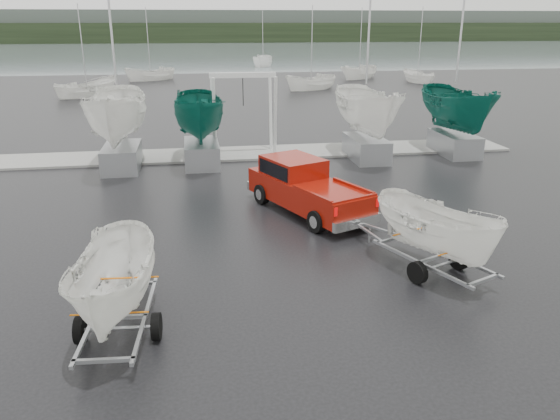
# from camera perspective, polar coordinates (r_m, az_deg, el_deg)

# --- Properties ---
(ground_plane) EXTENTS (120.00, 120.00, 0.00)m
(ground_plane) POSITION_cam_1_polar(r_m,az_deg,el_deg) (16.01, -2.74, -4.93)
(ground_plane) COLOR black
(ground_plane) RESTS_ON ground
(lake) EXTENTS (300.00, 300.00, 0.00)m
(lake) POSITION_cam_1_polar(r_m,az_deg,el_deg) (114.73, -8.75, 15.67)
(lake) COLOR slate
(lake) RESTS_ON ground
(dock) EXTENTS (30.00, 3.00, 0.12)m
(dock) POSITION_cam_1_polar(r_m,az_deg,el_deg) (28.33, -5.80, 5.83)
(dock) COLOR gray
(dock) RESTS_ON ground
(treeline) EXTENTS (300.00, 8.00, 6.00)m
(treeline) POSITION_cam_1_polar(r_m,az_deg,el_deg) (184.57, -9.18, 17.82)
(treeline) COLOR black
(treeline) RESTS_ON ground
(far_hill) EXTENTS (300.00, 6.00, 10.00)m
(far_hill) POSITION_cam_1_polar(r_m,az_deg,el_deg) (192.55, -9.24, 18.45)
(far_hill) COLOR #4C5651
(far_hill) RESTS_ON ground
(pickup_truck) EXTENTS (3.86, 5.79, 1.83)m
(pickup_truck) POSITION_cam_1_polar(r_m,az_deg,el_deg) (19.61, 2.46, 2.63)
(pickup_truck) COLOR maroon
(pickup_truck) RESTS_ON ground
(trailer_hitched) EXTENTS (2.49, 3.77, 4.63)m
(trailer_hitched) POSITION_cam_1_polar(r_m,az_deg,el_deg) (14.70, 16.48, 2.55)
(trailer_hitched) COLOR #989BA1
(trailer_hitched) RESTS_ON ground
(trailer_parked) EXTENTS (1.82, 3.68, 4.75)m
(trailer_parked) POSITION_cam_1_polar(r_m,az_deg,el_deg) (11.65, -17.38, -1.54)
(trailer_parked) COLOR #989BA1
(trailer_parked) RESTS_ON ground
(boat_hoist) EXTENTS (3.30, 2.18, 4.12)m
(boat_hoist) POSITION_cam_1_polar(r_m,az_deg,el_deg) (27.92, -3.86, 11.17)
(boat_hoist) COLOR silver
(boat_hoist) RESTS_ON ground
(keelboat_0) EXTENTS (2.62, 3.20, 10.80)m
(keelboat_0) POSITION_cam_1_polar(r_m,az_deg,el_deg) (25.85, -16.92, 13.12)
(keelboat_0) COLOR #989BA1
(keelboat_0) RESTS_ON ground
(keelboat_1) EXTENTS (2.33, 3.20, 7.30)m
(keelboat_1) POSITION_cam_1_polar(r_m,az_deg,el_deg) (25.89, -8.51, 12.66)
(keelboat_1) COLOR #989BA1
(keelboat_1) RESTS_ON ground
(keelboat_2) EXTENTS (2.47, 3.20, 10.64)m
(keelboat_2) POSITION_cam_1_polar(r_m,az_deg,el_deg) (27.03, 9.36, 13.37)
(keelboat_2) COLOR #989BA1
(keelboat_2) RESTS_ON ground
(keelboat_3) EXTENTS (2.39, 3.20, 10.56)m
(keelboat_3) POSITION_cam_1_polar(r_m,az_deg,el_deg) (29.18, 18.38, 12.83)
(keelboat_3) COLOR #989BA1
(keelboat_3) RESTS_ON ground
(moored_boat_0) EXTENTS (3.58, 3.58, 11.32)m
(moored_boat_0) POSITION_cam_1_polar(r_m,az_deg,el_deg) (53.96, -19.44, 11.14)
(moored_boat_0) COLOR white
(moored_boat_0) RESTS_ON ground
(moored_boat_1) EXTENTS (3.28, 3.26, 11.15)m
(moored_boat_1) POSITION_cam_1_polar(r_m,az_deg,el_deg) (66.82, -13.33, 13.05)
(moored_boat_1) COLOR white
(moored_boat_1) RESTS_ON ground
(moored_boat_2) EXTENTS (3.33, 3.30, 11.19)m
(moored_boat_2) POSITION_cam_1_polar(r_m,az_deg,el_deg) (56.23, 3.26, 12.45)
(moored_boat_2) COLOR white
(moored_boat_2) RESTS_ON ground
(moored_boat_3) EXTENTS (3.66, 3.66, 11.40)m
(moored_boat_3) POSITION_cam_1_polar(r_m,az_deg,el_deg) (67.79, 8.25, 13.43)
(moored_boat_3) COLOR white
(moored_boat_3) RESTS_ON ground
(moored_boat_5) EXTENTS (3.33, 3.38, 11.56)m
(moored_boat_5) POSITION_cam_1_polar(r_m,az_deg,el_deg) (85.91, -1.78, 14.78)
(moored_boat_5) COLOR white
(moored_boat_5) RESTS_ON ground
(moored_boat_6) EXTENTS (2.33, 2.38, 10.77)m
(moored_boat_6) POSITION_cam_1_polar(r_m,az_deg,el_deg) (64.88, 14.13, 12.82)
(moored_boat_6) COLOR white
(moored_boat_6) RESTS_ON ground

